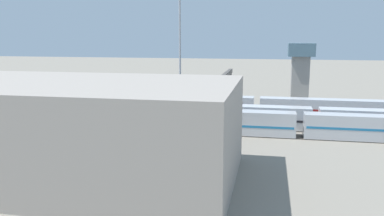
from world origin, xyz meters
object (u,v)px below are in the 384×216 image
(train_on_track_1, at_px, (309,108))
(train_on_track_4, at_px, (300,125))
(light_mast_0, at_px, (180,17))
(train_on_track_0, at_px, (94,97))
(maintenance_shed, at_px, (7,127))
(control_tower, at_px, (300,69))
(signal_gantry, at_px, (224,82))

(train_on_track_1, distance_m, train_on_track_4, 15.24)
(train_on_track_1, xyz_separation_m, light_mast_0, (27.29, -8.60, 17.73))
(train_on_track_4, bearing_deg, train_on_track_1, -100.17)
(train_on_track_0, xyz_separation_m, maintenance_shed, (-9.17, 43.20, 3.42))
(train_on_track_4, distance_m, train_on_track_0, 48.13)
(maintenance_shed, distance_m, control_tower, 67.37)
(train_on_track_0, distance_m, maintenance_shed, 44.29)
(signal_gantry, bearing_deg, control_tower, -123.13)
(train_on_track_4, distance_m, signal_gantry, 17.41)
(train_on_track_0, height_order, signal_gantry, signal_gantry)
(train_on_track_4, xyz_separation_m, maintenance_shed, (34.61, 23.20, 3.43))
(train_on_track_1, relative_size, train_on_track_0, 1.41)
(maintenance_shed, relative_size, control_tower, 3.76)
(train_on_track_4, bearing_deg, signal_gantry, -37.19)
(signal_gantry, distance_m, control_tower, 27.81)
(train_on_track_0, bearing_deg, signal_gantry, 161.91)
(control_tower, bearing_deg, train_on_track_1, 92.12)
(train_on_track_1, height_order, maintenance_shed, maintenance_shed)
(signal_gantry, bearing_deg, train_on_track_0, -18.09)
(light_mast_0, bearing_deg, signal_gantry, 130.03)
(train_on_track_1, height_order, signal_gantry, signal_gantry)
(light_mast_0, distance_m, control_tower, 30.62)
(control_tower, bearing_deg, signal_gantry, 56.87)
(train_on_track_0, relative_size, maintenance_shed, 0.89)
(train_on_track_1, relative_size, light_mast_0, 2.09)
(train_on_track_0, distance_m, control_tower, 48.08)
(train_on_track_4, xyz_separation_m, control_tower, (-2.01, -33.28, 6.19))
(signal_gantry, height_order, maintenance_shed, maintenance_shed)
(light_mast_0, xyz_separation_m, maintenance_shed, (10.00, 46.80, -14.39))
(train_on_track_4, distance_m, light_mast_0, 38.47)
(train_on_track_4, relative_size, signal_gantry, 3.82)
(train_on_track_1, xyz_separation_m, train_on_track_4, (2.69, 15.00, -0.09))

